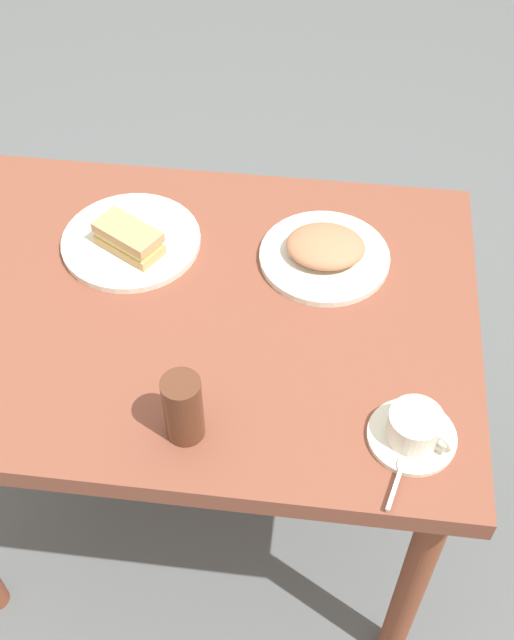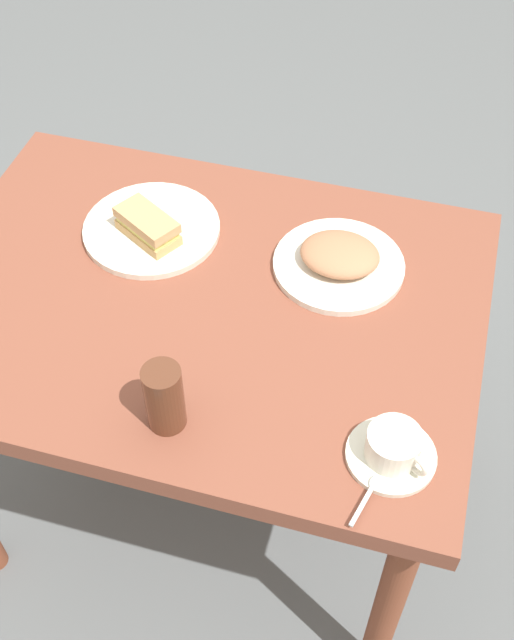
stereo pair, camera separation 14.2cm
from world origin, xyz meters
TOP-DOWN VIEW (x-y plane):
  - ground_plane at (0.00, 0.00)m, footprint 6.00×6.00m
  - dining_table at (0.00, 0.00)m, footprint 1.06×0.78m
  - sandwich_plate at (-0.15, 0.15)m, footprint 0.28×0.28m
  - sandwich_front at (-0.15, 0.12)m, footprint 0.15×0.12m
  - coffee_saucer at (0.40, -0.25)m, footprint 0.15×0.15m
  - coffee_cup at (0.40, -0.25)m, footprint 0.10×0.09m
  - spoon at (0.38, -0.32)m, footprint 0.04×0.10m
  - side_plate at (0.23, 0.15)m, footprint 0.26×0.26m
  - side_food_pile at (0.23, 0.15)m, footprint 0.15×0.13m
  - drinking_glass at (0.04, -0.28)m, footprint 0.06×0.06m

SIDE VIEW (x-z plane):
  - ground_plane at x=0.00m, z-range 0.00..0.00m
  - dining_table at x=0.00m, z-range 0.28..1.03m
  - coffee_saucer at x=0.40m, z-range 0.75..0.76m
  - sandwich_plate at x=-0.15m, z-range 0.75..0.77m
  - side_plate at x=0.23m, z-range 0.75..0.77m
  - spoon at x=0.38m, z-range 0.76..0.77m
  - side_food_pile at x=0.23m, z-range 0.77..0.81m
  - coffee_cup at x=0.40m, z-range 0.77..0.82m
  - sandwich_front at x=-0.15m, z-range 0.77..0.82m
  - drinking_glass at x=0.04m, z-range 0.75..0.89m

